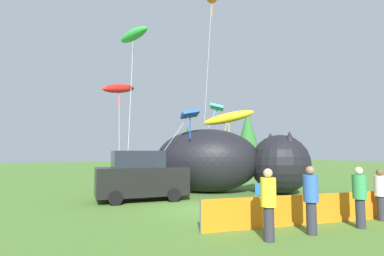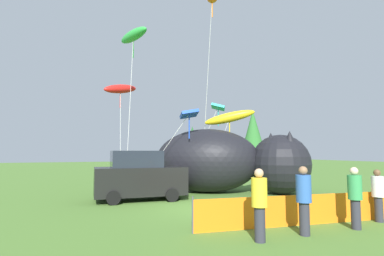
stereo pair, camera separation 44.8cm
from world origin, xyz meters
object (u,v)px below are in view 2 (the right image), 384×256
at_px(kite_yellow_hero, 229,118).
at_px(kite_green_fish, 133,36).
at_px(parked_car, 139,176).
at_px(kite_teal_diamond, 218,108).
at_px(folding_chair, 259,192).
at_px(spectator_in_red_shirt, 378,193).
at_px(kite_red_lizard, 120,89).
at_px(inflatable_cat, 227,163).
at_px(spectator_in_blue_shirt, 355,195).
at_px(spectator_in_yellow_shirt, 259,202).
at_px(spectator_in_black_shirt, 304,197).
at_px(kite_blue_box, 189,115).

xyz_separation_m(kite_yellow_hero, kite_green_fish, (-5.87, 0.51, 4.50)).
height_order(parked_car, kite_teal_diamond, kite_teal_diamond).
bearing_deg(parked_car, folding_chair, -29.44).
bearing_deg(kite_yellow_hero, spectator_in_red_shirt, -86.71).
distance_m(parked_car, spectator_in_red_shirt, 9.67).
height_order(spectator_in_red_shirt, kite_red_lizard, kite_red_lizard).
bearing_deg(kite_yellow_hero, inflatable_cat, -125.79).
distance_m(inflatable_cat, spectator_in_red_shirt, 8.09).
xyz_separation_m(spectator_in_blue_shirt, spectator_in_yellow_shirt, (-3.38, -0.01, 0.02)).
bearing_deg(spectator_in_blue_shirt, parked_car, 122.77).
height_order(inflatable_cat, kite_yellow_hero, kite_yellow_hero).
height_order(spectator_in_yellow_shirt, kite_red_lizard, kite_red_lizard).
bearing_deg(folding_chair, spectator_in_red_shirt, -123.12).
height_order(folding_chair, spectator_in_black_shirt, spectator_in_black_shirt).
height_order(kite_blue_box, kite_green_fish, kite_green_fish).
bearing_deg(spectator_in_blue_shirt, kite_green_fish, 115.94).
bearing_deg(spectator_in_black_shirt, spectator_in_yellow_shirt, -177.96).
height_order(spectator_in_black_shirt, kite_blue_box, kite_blue_box).
bearing_deg(kite_teal_diamond, kite_blue_box, -134.09).
bearing_deg(spectator_in_yellow_shirt, folding_chair, 55.92).
bearing_deg(folding_chair, spectator_in_blue_shirt, -142.47).
bearing_deg(kite_green_fish, kite_red_lizard, 92.20).
relative_size(kite_teal_diamond, kite_green_fish, 0.61).
bearing_deg(kite_red_lizard, folding_chair, -62.03).
relative_size(inflatable_cat, kite_red_lizard, 1.20).
relative_size(folding_chair, spectator_in_black_shirt, 0.48).
bearing_deg(parked_car, kite_yellow_hero, 20.07).
bearing_deg(folding_chair, kite_blue_box, 67.77).
height_order(parked_car, kite_green_fish, kite_green_fish).
xyz_separation_m(folding_chair, kite_yellow_hero, (1.18, 4.81, 3.87)).
distance_m(inflatable_cat, spectator_in_yellow_shirt, 9.10).
xyz_separation_m(spectator_in_blue_shirt, kite_red_lizard, (-5.02, 13.80, 5.53)).
xyz_separation_m(folding_chair, kite_red_lizard, (-4.83, 9.10, 6.01)).
distance_m(parked_car, folding_chair, 5.59).
bearing_deg(kite_teal_diamond, parked_car, -147.05).
xyz_separation_m(spectator_in_red_shirt, kite_red_lizard, (-6.54, 13.39, 5.60)).
xyz_separation_m(inflatable_cat, kite_yellow_hero, (0.84, 1.16, 2.73)).
xyz_separation_m(kite_red_lizard, kite_teal_diamond, (6.27, -2.18, -1.27)).
relative_size(parked_car, kite_red_lizard, 0.60).
bearing_deg(kite_blue_box, kite_teal_diamond, 45.91).
relative_size(parked_car, spectator_in_blue_shirt, 2.34).
bearing_deg(kite_yellow_hero, spectator_in_blue_shirt, -95.96).
relative_size(spectator_in_blue_shirt, kite_teal_diamond, 0.33).
distance_m(folding_chair, kite_teal_diamond, 8.51).
relative_size(spectator_in_red_shirt, spectator_in_blue_shirt, 0.93).
relative_size(inflatable_cat, spectator_in_black_shirt, 4.50).
height_order(spectator_in_blue_shirt, kite_blue_box, kite_blue_box).
relative_size(kite_red_lizard, kite_yellow_hero, 1.40).
xyz_separation_m(spectator_in_black_shirt, kite_green_fish, (-2.99, 9.98, 7.85)).
relative_size(spectator_in_black_shirt, kite_yellow_hero, 0.37).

